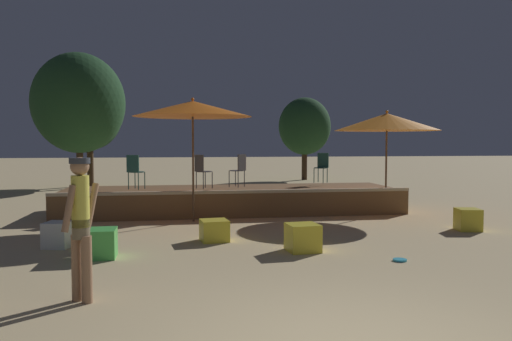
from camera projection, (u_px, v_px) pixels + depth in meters
wooden_deck at (232, 200)px, 14.11m from camera, size 9.30×2.81×0.72m
patio_umbrella_0 at (193, 109)px, 12.14m from camera, size 2.90×2.90×3.04m
patio_umbrella_1 at (387, 122)px, 13.44m from camera, size 2.81×2.81×2.81m
cube_seat_0 at (468, 220)px, 11.03m from camera, size 0.56×0.56×0.49m
cube_seat_1 at (214, 230)px, 9.85m from camera, size 0.59×0.59×0.42m
cube_seat_2 at (303, 238)px, 8.93m from camera, size 0.59×0.59×0.49m
cube_seat_3 at (99, 243)px, 8.43m from camera, size 0.56×0.56×0.49m
cube_seat_4 at (58, 235)px, 9.24m from camera, size 0.55×0.55×0.48m
person_1 at (81, 220)px, 6.06m from camera, size 0.42×0.49×1.78m
bistro_chair_0 at (239, 167)px, 13.61m from camera, size 0.48×0.48×0.90m
bistro_chair_1 at (135, 169)px, 12.94m from camera, size 0.46×0.46×0.90m
bistro_chair_2 at (201, 168)px, 13.18m from camera, size 0.48×0.47×0.90m
bistro_chair_3 at (322, 165)px, 15.17m from camera, size 0.48×0.48×0.90m
frisbee_disc at (400, 260)px, 8.20m from camera, size 0.23×0.23×0.03m
background_tree_0 at (79, 103)px, 20.82m from camera, size 3.80×3.80×5.68m
background_tree_1 at (89, 115)px, 21.97m from camera, size 2.80×2.80×4.69m
background_tree_2 at (305, 126)px, 25.66m from camera, size 2.67×2.67×4.24m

